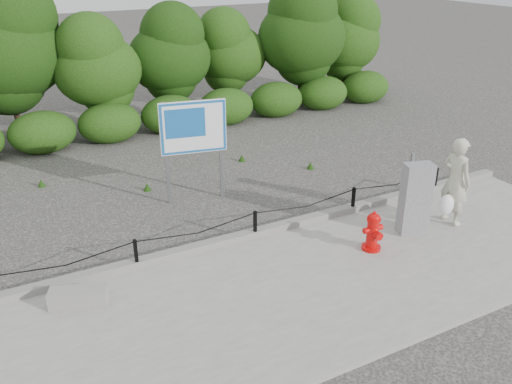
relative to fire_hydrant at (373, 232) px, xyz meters
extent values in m
plane|color=#2D2B28|center=(-1.82, 1.51, -0.47)|extent=(90.00, 90.00, 0.00)
cube|color=gray|center=(-1.82, -0.49, -0.43)|extent=(14.00, 4.00, 0.08)
cube|color=slate|center=(-1.82, 1.56, -0.32)|extent=(14.00, 0.22, 0.14)
cube|color=black|center=(-4.32, 1.51, -0.09)|extent=(0.06, 0.06, 0.60)
cube|color=black|center=(-1.82, 1.51, -0.09)|extent=(0.06, 0.06, 0.60)
cube|color=black|center=(0.68, 1.51, -0.09)|extent=(0.06, 0.06, 0.60)
cube|color=black|center=(3.18, 1.51, -0.09)|extent=(0.06, 0.06, 0.60)
cylinder|color=black|center=(-5.57, 1.51, 0.13)|extent=(2.50, 0.02, 0.02)
cylinder|color=black|center=(-3.07, 1.51, 0.13)|extent=(2.50, 0.02, 0.02)
cylinder|color=black|center=(-0.57, 1.51, 0.13)|extent=(2.50, 0.02, 0.02)
cylinder|color=black|center=(1.93, 1.51, 0.13)|extent=(2.50, 0.02, 0.02)
cylinder|color=black|center=(-5.32, 10.91, 0.75)|extent=(0.18, 0.18, 2.44)
ellipsoid|color=#295313|center=(-5.32, 10.91, 2.46)|extent=(3.62, 3.13, 3.91)
cylinder|color=black|center=(-2.82, 10.11, 0.45)|extent=(0.18, 0.18, 1.85)
ellipsoid|color=#295313|center=(-2.82, 10.11, 1.75)|extent=(2.74, 2.37, 2.97)
cylinder|color=black|center=(-0.32, 10.51, 0.49)|extent=(0.18, 0.18, 1.93)
ellipsoid|color=#295313|center=(-0.32, 10.51, 1.84)|extent=(2.86, 2.47, 3.09)
cylinder|color=black|center=(2.18, 10.91, 0.42)|extent=(0.18, 0.18, 1.78)
ellipsoid|color=#295313|center=(2.18, 10.91, 1.66)|extent=(2.63, 2.28, 2.85)
cylinder|color=black|center=(4.68, 10.11, 0.66)|extent=(0.18, 0.18, 2.27)
ellipsoid|color=#295313|center=(4.68, 10.11, 2.25)|extent=(3.36, 2.91, 3.64)
cylinder|color=black|center=(6.98, 10.51, 0.50)|extent=(0.18, 0.18, 1.94)
ellipsoid|color=#295313|center=(6.98, 10.51, 1.85)|extent=(2.87, 2.48, 3.10)
cylinder|color=red|center=(0.00, 0.01, -0.36)|extent=(0.40, 0.40, 0.06)
cylinder|color=red|center=(0.00, 0.01, -0.04)|extent=(0.24, 0.24, 0.58)
cylinder|color=red|center=(0.00, 0.01, 0.27)|extent=(0.29, 0.29, 0.05)
ellipsoid|color=red|center=(0.00, 0.01, 0.30)|extent=(0.25, 0.25, 0.18)
cylinder|color=red|center=(0.00, 0.01, 0.40)|extent=(0.07, 0.07, 0.05)
cylinder|color=red|center=(-0.16, 0.01, 0.06)|extent=(0.11, 0.12, 0.12)
cylinder|color=red|center=(0.16, 0.00, 0.06)|extent=(0.11, 0.12, 0.12)
cylinder|color=red|center=(-0.01, -0.16, -0.01)|extent=(0.16, 0.13, 0.16)
cylinder|color=slate|center=(-0.03, -0.13, -0.09)|extent=(0.01, 0.06, 0.12)
imported|color=#BCBAA1|center=(2.27, 0.13, 0.57)|extent=(0.50, 0.73, 1.92)
ellipsoid|color=white|center=(1.92, -0.02, 0.16)|extent=(0.35, 0.27, 0.46)
cube|color=gray|center=(-5.51, 0.86, -0.24)|extent=(1.01, 0.65, 0.30)
cube|color=#959598|center=(1.19, 0.16, 0.38)|extent=(0.66, 0.50, 1.54)
cube|color=slate|center=(1.19, 0.38, 0.46)|extent=(0.08, 0.08, 1.70)
cube|color=slate|center=(-2.76, 4.07, 0.75)|extent=(0.08, 0.08, 2.45)
cube|color=slate|center=(-1.50, 3.82, 0.75)|extent=(0.08, 0.08, 2.45)
cube|color=white|center=(-2.14, 3.89, 1.36)|extent=(1.51, 0.34, 1.22)
cube|color=#1659A3|center=(-2.15, 3.87, 1.36)|extent=(1.47, 0.29, 1.19)
cube|color=#1659A3|center=(-2.33, 3.89, 1.48)|extent=(0.90, 0.18, 0.67)
camera|label=1|loc=(-6.41, -7.17, 5.11)|focal=38.00mm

